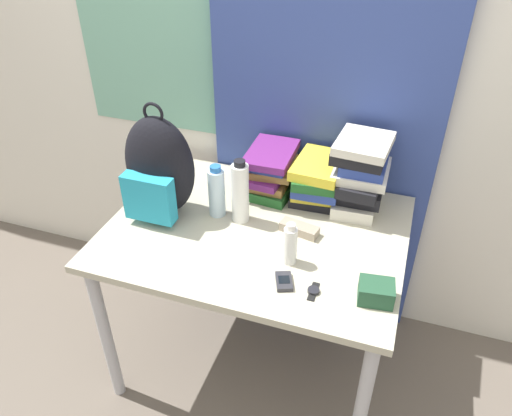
% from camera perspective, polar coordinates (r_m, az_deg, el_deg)
% --- Properties ---
extents(wall_back, '(6.00, 0.06, 2.50)m').
position_cam_1_polar(wall_back, '(2.17, 4.46, 15.72)').
color(wall_back, silver).
rests_on(wall_back, ground_plane).
extents(curtain_blue, '(0.98, 0.04, 2.50)m').
position_cam_1_polar(curtain_blue, '(2.09, 8.11, 14.70)').
color(curtain_blue, '#384C93').
rests_on(curtain_blue, ground_plane).
extents(desk, '(1.15, 0.86, 0.78)m').
position_cam_1_polar(desk, '(2.02, -0.00, -4.49)').
color(desk, '#B7B299').
rests_on(desk, ground_plane).
extents(backpack, '(0.29, 0.23, 0.47)m').
position_cam_1_polar(backpack, '(1.98, -11.05, 4.39)').
color(backpack, black).
rests_on(backpack, desk).
extents(book_stack_left, '(0.24, 0.29, 0.20)m').
position_cam_1_polar(book_stack_left, '(2.14, 1.58, 4.27)').
color(book_stack_left, '#1E5623').
rests_on(book_stack_left, desk).
extents(book_stack_center, '(0.21, 0.29, 0.19)m').
position_cam_1_polar(book_stack_center, '(2.09, 7.07, 3.29)').
color(book_stack_center, black).
rests_on(book_stack_center, desk).
extents(book_stack_right, '(0.23, 0.28, 0.32)m').
position_cam_1_polar(book_stack_right, '(2.04, 11.79, 3.89)').
color(book_stack_right, silver).
rests_on(book_stack_right, desk).
extents(water_bottle, '(0.07, 0.07, 0.22)m').
position_cam_1_polar(water_bottle, '(1.99, -4.52, 1.85)').
color(water_bottle, silver).
rests_on(water_bottle, desk).
extents(sports_bottle, '(0.07, 0.07, 0.27)m').
position_cam_1_polar(sports_bottle, '(1.94, -1.82, 1.80)').
color(sports_bottle, white).
rests_on(sports_bottle, desk).
extents(sunscreen_bottle, '(0.05, 0.05, 0.17)m').
position_cam_1_polar(sunscreen_bottle, '(1.76, 3.92, -4.21)').
color(sunscreen_bottle, white).
rests_on(sunscreen_bottle, desk).
extents(cell_phone, '(0.08, 0.10, 0.02)m').
position_cam_1_polar(cell_phone, '(1.72, 3.22, -8.37)').
color(cell_phone, '#2D2D33').
rests_on(cell_phone, desk).
extents(sunglasses_case, '(0.16, 0.08, 0.04)m').
position_cam_1_polar(sunglasses_case, '(1.94, 4.97, -2.39)').
color(sunglasses_case, gray).
rests_on(sunglasses_case, desk).
extents(camera_pouch, '(0.13, 0.11, 0.07)m').
position_cam_1_polar(camera_pouch, '(1.69, 13.56, -9.31)').
color(camera_pouch, '#234C33').
rests_on(camera_pouch, desk).
extents(wristwatch, '(0.04, 0.09, 0.01)m').
position_cam_1_polar(wristwatch, '(1.70, 6.58, -9.40)').
color(wristwatch, black).
rests_on(wristwatch, desk).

